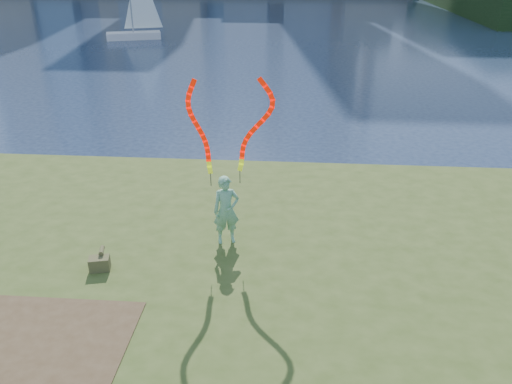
{
  "coord_description": "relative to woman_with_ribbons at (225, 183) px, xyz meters",
  "views": [
    {
      "loc": [
        1.99,
        -8.9,
        6.7
      ],
      "look_at": [
        1.23,
        1.0,
        1.84
      ],
      "focal_mm": 35.0,
      "sensor_mm": 36.0,
      "label": 1
    }
  ],
  "objects": [
    {
      "name": "dirt_patch",
      "position": [
        -2.81,
        -3.8,
        -1.41
      ],
      "size": [
        3.2,
        3.0,
        0.02
      ],
      "primitive_type": "cube",
      "color": "#47331E",
      "rests_on": "grassy_knoll"
    },
    {
      "name": "canvas_bag",
      "position": [
        -2.44,
        -1.31,
        -1.26
      ],
      "size": [
        0.45,
        0.51,
        0.38
      ],
      "rotation": [
        0.0,
        0.0,
        0.23
      ],
      "color": "#444022",
      "rests_on": "grassy_knoll"
    },
    {
      "name": "sailboat",
      "position": [
        -11.57,
        31.85,
        -1.03
      ],
      "size": [
        4.54,
        2.64,
        6.9
      ],
      "rotation": [
        0.0,
        0.0,
        0.32
      ],
      "color": "silver",
      "rests_on": "ground"
    },
    {
      "name": "grassy_knoll",
      "position": [
        -0.61,
        -2.9,
        -1.88
      ],
      "size": [
        20.0,
        18.0,
        0.8
      ],
      "color": "#3A491A",
      "rests_on": "ground"
    },
    {
      "name": "ground",
      "position": [
        -0.61,
        -0.6,
        -2.22
      ],
      "size": [
        320.0,
        320.0,
        0.0
      ],
      "primitive_type": "plane",
      "color": "#18243D",
      "rests_on": "ground"
    },
    {
      "name": "woman_with_ribbons",
      "position": [
        0.0,
        0.0,
        0.0
      ],
      "size": [
        1.94,
        0.68,
        3.96
      ],
      "rotation": [
        0.0,
        0.0,
        0.3
      ],
      "color": "#13692D",
      "rests_on": "grassy_knoll"
    }
  ]
}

